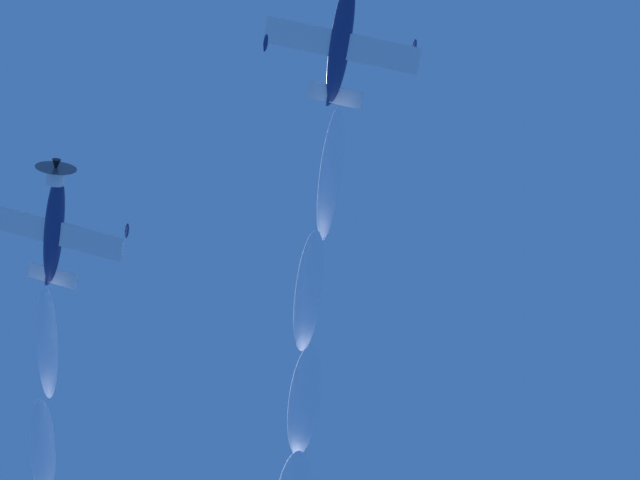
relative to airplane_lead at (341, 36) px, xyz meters
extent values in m
ellipsoid|color=navy|center=(0.07, 0.23, -0.05)|extent=(2.69, 6.71, 2.39)
cube|color=white|center=(0.16, 0.38, -0.24)|extent=(8.01, 3.46, 2.96)
ellipsoid|color=navy|center=(3.98, -0.43, 1.01)|extent=(0.49, 0.95, 0.45)
ellipsoid|color=navy|center=(-3.66, 1.19, -1.49)|extent=(0.49, 0.95, 0.45)
cube|color=white|center=(0.80, 2.99, -0.52)|extent=(2.96, 1.62, 1.17)
cube|color=navy|center=(0.69, 3.18, -0.07)|extent=(0.71, 1.19, 1.25)
ellipsoid|color=#1E232D|center=(-0.12, 0.05, 0.39)|extent=(1.16, 1.67, 1.07)
ellipsoid|color=navy|center=(-10.84, 16.36, 0.03)|extent=(2.70, 6.70, 2.35)
cylinder|color=white|center=(-11.62, 13.49, 0.56)|extent=(1.50, 1.21, 1.45)
cone|color=black|center=(-11.79, 12.87, 0.67)|extent=(0.77, 0.84, 0.73)
cylinder|color=#3F3F47|center=(-11.75, 13.02, 0.65)|extent=(2.90, 0.80, 2.87)
cube|color=white|center=(-10.74, 16.51, -0.16)|extent=(8.00, 3.45, 3.01)
ellipsoid|color=navy|center=(-6.93, 15.71, 1.12)|extent=(0.49, 0.95, 0.45)
cube|color=white|center=(-10.10, 19.13, -0.42)|extent=(2.96, 1.62, 1.19)
cube|color=navy|center=(-10.21, 19.31, 0.03)|extent=(0.72, 1.18, 1.24)
ellipsoid|color=#1E232D|center=(-11.02, 16.18, 0.47)|extent=(1.17, 1.67, 1.06)
ellipsoid|color=white|center=(2.17, 7.11, -1.36)|extent=(3.54, 8.99, 2.65)
ellipsoid|color=white|center=(3.47, 13.87, -2.32)|extent=(3.83, 9.11, 2.93)
ellipsoid|color=white|center=(5.62, 20.25, -3.39)|extent=(4.12, 9.23, 3.21)
ellipsoid|color=white|center=(-9.14, 23.20, -1.24)|extent=(3.54, 8.99, 2.65)
ellipsoid|color=white|center=(-7.39, 29.92, -2.41)|extent=(3.83, 9.11, 2.93)
camera|label=1|loc=(-9.90, -22.76, -64.53)|focal=74.38mm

